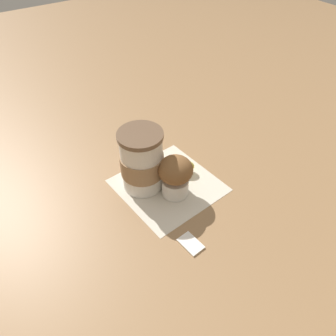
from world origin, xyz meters
name	(u,v)px	position (x,y,z in m)	size (l,w,h in m)	color
ground_plane	(168,185)	(0.00, 0.00, 0.00)	(3.00, 3.00, 0.00)	#936D47
paper_napkin	(168,185)	(0.00, 0.00, 0.00)	(0.21, 0.21, 0.00)	beige
coffee_cup	(142,161)	(-0.05, 0.03, 0.07)	(0.10, 0.10, 0.15)	silver
muffin	(175,175)	(0.00, -0.03, 0.06)	(0.08, 0.08, 0.10)	white
banana	(165,174)	(0.00, 0.02, 0.02)	(0.16, 0.06, 0.03)	#D6CC4C
sugar_packet	(191,243)	(-0.05, -0.16, 0.00)	(0.05, 0.03, 0.01)	white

